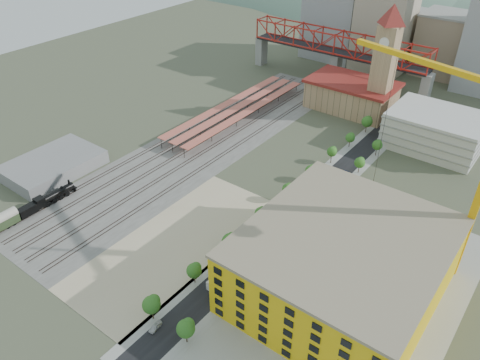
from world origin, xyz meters
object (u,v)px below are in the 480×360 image
Objects in this scene: clock_tower at (386,53)px; car_0 at (155,327)px; locomotive at (49,199)px; site_trailer_b at (247,254)px; construction_building at (343,265)px; tower_crane at (479,144)px; site_trailer_d at (294,211)px; site_trailer_c at (265,238)px; site_trailer_a at (222,277)px.

clock_tower reaches higher than car_0.
clock_tower is 139.65m from car_0.
clock_tower is 2.45× the size of locomotive.
site_trailer_b is 2.67× the size of car_0.
car_0 is (5.00, -136.72, -28.04)m from clock_tower.
construction_building is 0.83× the size of tower_crane.
clock_tower is 5.06× the size of site_trailer_b.
tower_crane is 57.04m from site_trailer_d.
site_trailer_c is (66.00, 27.03, -0.75)m from locomotive.
car_0 is at bearing -128.30° from construction_building.
car_0 is at bearing -95.52° from site_trailer_a.
locomotive is 2.10× the size of site_trailer_d.
site_trailer_b is 1.02× the size of site_trailer_d.
site_trailer_c is at bearing 22.27° from locomotive.
site_trailer_d reaches higher than site_trailer_a.
site_trailer_d is at bearing 85.93° from site_trailer_c.
site_trailer_d is (0.00, 16.24, 0.15)m from site_trailer_c.
site_trailer_a is 1.09× the size of site_trailer_c.
construction_building is at bearing 32.81° from site_trailer_a.
site_trailer_b is (0.00, 11.00, 0.07)m from site_trailer_a.
site_trailer_c is (0.00, 19.64, -0.11)m from site_trailer_a.
car_0 is (-3.00, -21.48, -0.68)m from site_trailer_a.
locomotive is at bearing -155.97° from tower_crane.
locomotive is 125.24m from tower_crane.
locomotive is 71.33m from site_trailer_c.
site_trailer_a is (8.00, -115.24, -27.36)m from clock_tower.
tower_crane is at bearing 45.88° from car_0.
clock_tower is 107.36m from construction_building.
site_trailer_c reaches higher than car_0.
construction_building reaches higher than site_trailer_c.
clock_tower is 118.71m from site_trailer_a.
clock_tower is 5.14× the size of site_trailer_d.
clock_tower is 13.49× the size of car_0.
site_trailer_c is (0.00, 8.64, -0.18)m from site_trailer_b.
clock_tower is 90.49m from tower_crane.
clock_tower reaches higher than site_trailer_a.
car_0 is (-3.00, -57.35, -0.73)m from site_trailer_d.
site_trailer_b is (8.00, -104.24, -27.29)m from clock_tower.
site_trailer_b is at bearing -145.06° from tower_crane.
site_trailer_b is at bearing 15.57° from locomotive.
site_trailer_a is 11.00m from site_trailer_b.
site_trailer_b is at bearing -94.07° from site_trailer_c.
locomotive reaches higher than site_trailer_d.
site_trailer_a is 21.70m from car_0.
construction_building is 2.38× the size of locomotive.
car_0 is at bearing -102.95° from site_trailer_b.
construction_building is 42.42m from tower_crane.
site_trailer_d is (-26.00, 20.63, -8.02)m from construction_building.
site_trailer_b is at bearing 92.43° from site_trailer_a.
site_trailer_a is (66.00, 7.40, -0.64)m from locomotive.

